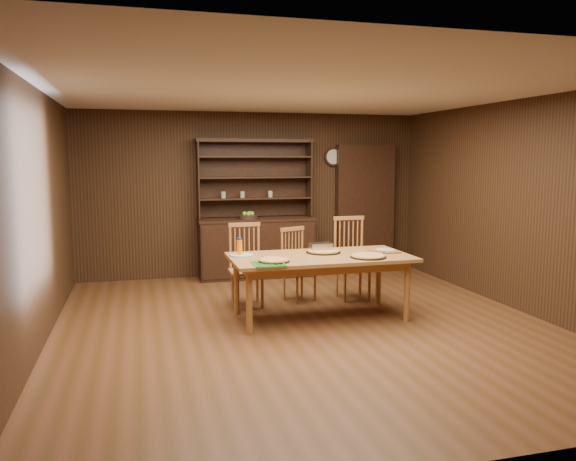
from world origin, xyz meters
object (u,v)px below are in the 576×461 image
object	(u,v)px
chair_left	(246,262)
chair_right	(351,255)
china_hutch	(256,240)
dining_table	(320,261)
chair_center	(296,262)
juice_bottle	(239,247)

from	to	relation	value
chair_left	chair_right	distance (m)	1.45
china_hutch	chair_left	xyz separation A→B (m)	(-0.47, -1.63, -0.04)
dining_table	chair_center	xyz separation A→B (m)	(-0.03, 0.91, -0.17)
china_hutch	chair_center	world-z (taller)	china_hutch
dining_table	chair_center	world-z (taller)	chair_center
dining_table	juice_bottle	distance (m)	0.96
china_hutch	chair_center	xyz separation A→B (m)	(0.23, -1.55, -0.08)
china_hutch	chair_left	distance (m)	1.70
dining_table	chair_left	distance (m)	1.11
chair_left	dining_table	bearing A→B (deg)	-47.58
china_hutch	dining_table	world-z (taller)	china_hutch
china_hutch	dining_table	distance (m)	2.48
chair_center	chair_right	size ratio (longest dim) A/B	0.88
dining_table	juice_bottle	xyz separation A→B (m)	(-0.91, 0.24, 0.17)
dining_table	chair_right	bearing A→B (deg)	49.55
chair_center	juice_bottle	size ratio (longest dim) A/B	4.50
china_hutch	dining_table	bearing A→B (deg)	-84.06
chair_left	chair_right	world-z (taller)	chair_right
chair_left	juice_bottle	bearing A→B (deg)	-106.49
chair_left	juice_bottle	size ratio (longest dim) A/B	4.91
chair_center	chair_right	xyz separation A→B (m)	(0.75, -0.07, 0.07)
chair_center	juice_bottle	world-z (taller)	chair_center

